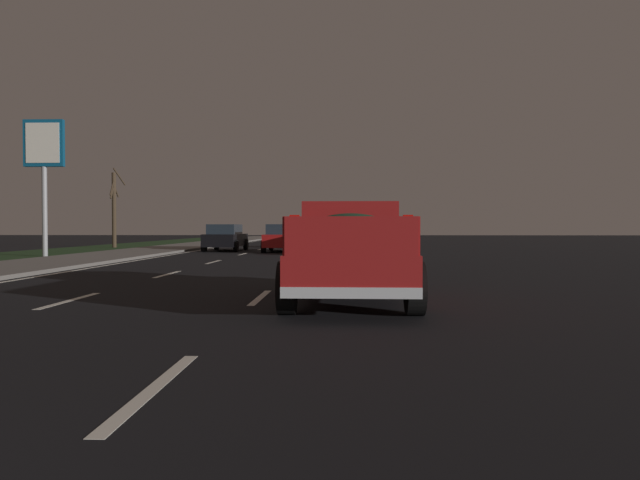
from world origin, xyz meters
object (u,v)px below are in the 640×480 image
(sedan_red, at_px, (283,238))
(gas_price_sign, at_px, (44,154))
(sedan_black, at_px, (226,237))
(bare_tree_far, at_px, (114,207))
(sedan_silver, at_px, (350,239))
(pickup_truck, at_px, (350,248))
(sedan_green, at_px, (348,236))

(sedan_red, distance_m, gas_price_sign, 12.78)
(sedan_black, distance_m, bare_tree_far, 10.37)
(bare_tree_far, bearing_deg, sedan_silver, -120.94)
(gas_price_sign, bearing_deg, sedan_silver, -80.55)
(pickup_truck, distance_m, sedan_black, 23.35)
(gas_price_sign, height_order, bare_tree_far, gas_price_sign)
(sedan_red, height_order, sedan_black, same)
(sedan_red, bearing_deg, sedan_silver, -132.15)
(sedan_green, bearing_deg, bare_tree_far, 84.67)
(sedan_black, relative_size, gas_price_sign, 0.69)
(sedan_black, bearing_deg, bare_tree_far, 58.60)
(gas_price_sign, bearing_deg, sedan_red, -61.65)
(sedan_red, relative_size, sedan_silver, 1.00)
(sedan_green, xyz_separation_m, bare_tree_far, (1.48, 15.82, 1.96))
(sedan_black, distance_m, sedan_silver, 8.31)
(sedan_silver, relative_size, gas_price_sign, 0.69)
(gas_price_sign, bearing_deg, sedan_green, -54.00)
(bare_tree_far, bearing_deg, pickup_truck, -150.47)
(pickup_truck, xyz_separation_m, gas_price_sign, (15.70, 14.17, 3.82))
(pickup_truck, distance_m, sedan_silver, 18.10)
(sedan_red, xyz_separation_m, bare_tree_far, (6.14, 12.15, 1.96))
(bare_tree_far, bearing_deg, gas_price_sign, -172.97)
(sedan_black, xyz_separation_m, gas_price_sign, (-6.60, 7.23, 4.02))
(pickup_truck, bearing_deg, sedan_green, -0.41)
(pickup_truck, xyz_separation_m, bare_tree_far, (27.60, 15.64, 1.77))
(pickup_truck, height_order, sedan_green, pickup_truck)
(sedan_red, relative_size, bare_tree_far, 0.82)
(sedan_green, xyz_separation_m, gas_price_sign, (-10.43, 14.36, 4.02))
(sedan_black, bearing_deg, sedan_red, -103.61)
(sedan_green, distance_m, sedan_silver, 8.03)
(sedan_red, relative_size, sedan_black, 1.00)
(pickup_truck, distance_m, sedan_green, 26.13)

